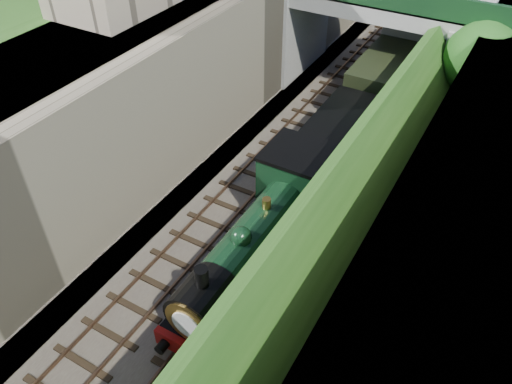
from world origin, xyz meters
TOP-DOWN VIEW (x-y plane):
  - trackbed at (0.00, 20.00)m, footprint 10.00×90.00m
  - retaining_wall at (-5.50, 20.00)m, footprint 1.00×90.00m
  - street_plateau_left at (-9.00, 20.00)m, footprint 6.00×90.00m
  - embankment_slope at (4.87, 20.42)m, footprint 4.60×90.00m
  - track_left at (-2.00, 20.00)m, footprint 2.50×90.00m
  - track_right at (1.20, 20.00)m, footprint 2.50×90.00m
  - road_bridge at (0.94, 24.00)m, footprint 16.00×6.40m
  - tree at (5.91, 20.78)m, footprint 3.60×3.80m
  - locomotive at (1.20, 7.45)m, footprint 3.10×10.22m
  - tender at (1.20, 14.81)m, footprint 2.70×6.00m
  - coach_front at (1.20, 27.41)m, footprint 2.90×18.00m

SIDE VIEW (x-z plane):
  - trackbed at x=0.00m, z-range 0.00..0.20m
  - track_left at x=-2.00m, z-range 0.15..0.35m
  - track_right at x=1.20m, z-range 0.15..0.35m
  - tender at x=1.20m, z-range 0.09..3.14m
  - locomotive at x=1.20m, z-range -0.02..3.81m
  - coach_front at x=1.20m, z-range 0.20..3.90m
  - embankment_slope at x=4.87m, z-range -0.64..5.74m
  - retaining_wall at x=-5.50m, z-range 0.00..7.00m
  - street_plateau_left at x=-9.00m, z-range 0.00..7.00m
  - road_bridge at x=0.94m, z-range 0.45..7.70m
  - tree at x=5.91m, z-range 1.35..7.95m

